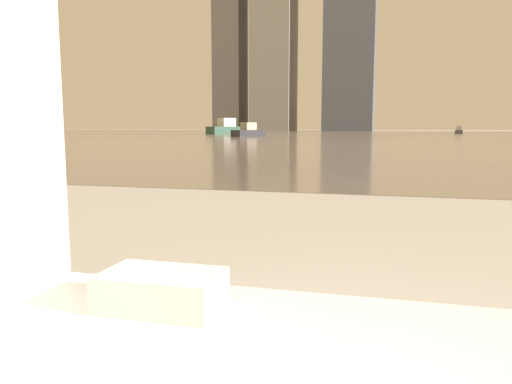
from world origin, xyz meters
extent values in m
cube|color=silver|center=(-0.03, 0.86, 0.58)|extent=(0.26, 0.16, 0.04)
cube|color=silver|center=(-0.03, 0.86, 0.62)|extent=(0.26, 0.16, 0.04)
cube|color=gray|center=(0.00, 62.00, 0.01)|extent=(180.00, 110.00, 0.01)
cube|color=#2D2D33|center=(-12.92, 47.05, 0.33)|extent=(2.84, 3.83, 0.64)
cube|color=#B2A893|center=(-12.92, 47.05, 1.02)|extent=(1.46, 1.64, 0.73)
cube|color=#335647|center=(-20.80, 64.06, 0.50)|extent=(4.63, 5.81, 0.99)
cube|color=silver|center=(-20.80, 64.06, 1.56)|extent=(2.32, 2.54, 1.13)
cube|color=#4C4C51|center=(9.74, 74.96, 0.27)|extent=(1.40, 3.03, 0.51)
cube|color=silver|center=(9.74, 74.96, 0.81)|extent=(0.88, 1.19, 0.58)
cube|color=slate|center=(-37.62, 118.00, 21.42)|extent=(6.66, 8.05, 42.83)
camera|label=1|loc=(0.44, -0.09, 0.95)|focal=35.00mm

